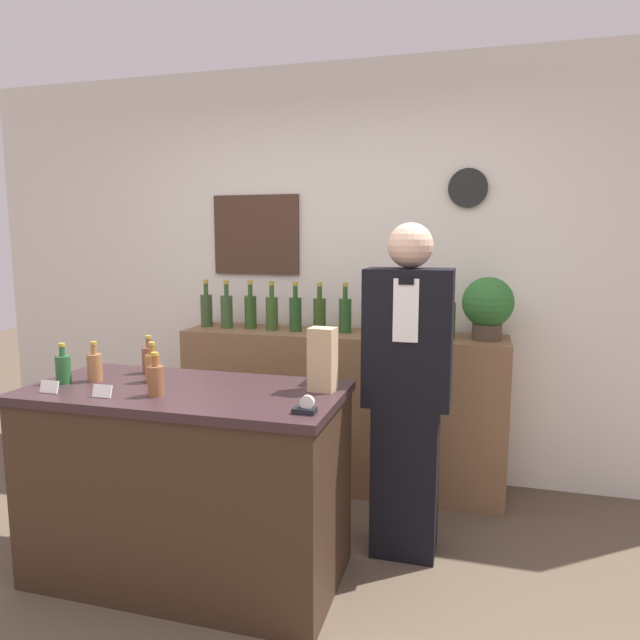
# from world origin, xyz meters

# --- Properties ---
(back_wall) EXTENTS (5.20, 0.09, 2.70)m
(back_wall) POSITION_xyz_m (-0.00, 2.00, 1.35)
(back_wall) COLOR silver
(back_wall) RESTS_ON ground_plane
(back_shelf) EXTENTS (2.04, 0.43, 0.99)m
(back_shelf) POSITION_xyz_m (0.13, 1.73, 0.50)
(back_shelf) COLOR brown
(back_shelf) RESTS_ON ground_plane
(display_counter) EXTENTS (1.44, 0.70, 0.91)m
(display_counter) POSITION_xyz_m (-0.33, 0.54, 0.45)
(display_counter) COLOR #382619
(display_counter) RESTS_ON ground_plane
(shopkeeper) EXTENTS (0.42, 0.26, 1.66)m
(shopkeeper) POSITION_xyz_m (0.63, 1.02, 0.83)
(shopkeeper) COLOR black
(shopkeeper) RESTS_ON ground_plane
(potted_plant) EXTENTS (0.30, 0.30, 0.37)m
(potted_plant) POSITION_xyz_m (1.00, 1.71, 1.20)
(potted_plant) COLOR #4C3D2D
(potted_plant) RESTS_ON back_shelf
(paper_bag) EXTENTS (0.12, 0.10, 0.28)m
(paper_bag) POSITION_xyz_m (0.29, 0.67, 1.05)
(paper_bag) COLOR tan
(paper_bag) RESTS_ON display_counter
(tape_dispenser) EXTENTS (0.09, 0.06, 0.07)m
(tape_dispenser) POSITION_xyz_m (0.31, 0.33, 0.93)
(tape_dispenser) COLOR black
(tape_dispenser) RESTS_ON display_counter
(price_card_left) EXTENTS (0.09, 0.02, 0.06)m
(price_card_left) POSITION_xyz_m (-0.86, 0.31, 0.93)
(price_card_left) COLOR white
(price_card_left) RESTS_ON display_counter
(price_card_right) EXTENTS (0.09, 0.02, 0.06)m
(price_card_right) POSITION_xyz_m (-0.59, 0.31, 0.93)
(price_card_right) COLOR white
(price_card_right) RESTS_ON display_counter
(counter_bottle_0) EXTENTS (0.07, 0.07, 0.19)m
(counter_bottle_0) POSITION_xyz_m (-0.92, 0.47, 0.98)
(counter_bottle_0) COLOR #245A2C
(counter_bottle_0) RESTS_ON display_counter
(counter_bottle_1) EXTENTS (0.07, 0.07, 0.19)m
(counter_bottle_1) POSITION_xyz_m (-0.80, 0.55, 0.98)
(counter_bottle_1) COLOR #99663D
(counter_bottle_1) RESTS_ON display_counter
(counter_bottle_2) EXTENTS (0.07, 0.07, 0.19)m
(counter_bottle_2) POSITION_xyz_m (-0.64, 0.76, 0.98)
(counter_bottle_2) COLOR brown
(counter_bottle_2) RESTS_ON display_counter
(counter_bottle_3) EXTENTS (0.07, 0.07, 0.19)m
(counter_bottle_3) POSITION_xyz_m (-0.53, 0.61, 0.98)
(counter_bottle_3) COLOR #A36C2E
(counter_bottle_3) RESTS_ON display_counter
(counter_bottle_4) EXTENTS (0.07, 0.07, 0.19)m
(counter_bottle_4) POSITION_xyz_m (-0.38, 0.40, 0.98)
(counter_bottle_4) COLOR brown
(counter_bottle_4) RESTS_ON display_counter
(shelf_bottle_0) EXTENTS (0.08, 0.08, 0.32)m
(shelf_bottle_0) POSITION_xyz_m (-0.81, 1.74, 1.11)
(shelf_bottle_0) COLOR #354B24
(shelf_bottle_0) RESTS_ON back_shelf
(shelf_bottle_1) EXTENTS (0.08, 0.08, 0.32)m
(shelf_bottle_1) POSITION_xyz_m (-0.65, 1.72, 1.11)
(shelf_bottle_1) COLOR #34512A
(shelf_bottle_1) RESTS_ON back_shelf
(shelf_bottle_2) EXTENTS (0.08, 0.08, 0.32)m
(shelf_bottle_2) POSITION_xyz_m (-0.49, 1.74, 1.11)
(shelf_bottle_2) COLOR #2C5021
(shelf_bottle_2) RESTS_ON back_shelf
(shelf_bottle_3) EXTENTS (0.08, 0.08, 0.32)m
(shelf_bottle_3) POSITION_xyz_m (-0.33, 1.72, 1.11)
(shelf_bottle_3) COLOR #355323
(shelf_bottle_3) RESTS_ON back_shelf
(shelf_bottle_4) EXTENTS (0.08, 0.08, 0.32)m
(shelf_bottle_4) POSITION_xyz_m (-0.17, 1.72, 1.11)
(shelf_bottle_4) COLOR #264D23
(shelf_bottle_4) RESTS_ON back_shelf
(shelf_bottle_5) EXTENTS (0.08, 0.08, 0.32)m
(shelf_bottle_5) POSITION_xyz_m (-0.01, 1.72, 1.11)
(shelf_bottle_5) COLOR #314A1C
(shelf_bottle_5) RESTS_ON back_shelf
(shelf_bottle_6) EXTENTS (0.08, 0.08, 0.32)m
(shelf_bottle_6) POSITION_xyz_m (0.14, 1.74, 1.11)
(shelf_bottle_6) COLOR #274F25
(shelf_bottle_6) RESTS_ON back_shelf
(shelf_bottle_7) EXTENTS (0.08, 0.08, 0.32)m
(shelf_bottle_7) POSITION_xyz_m (0.30, 1.75, 1.11)
(shelf_bottle_7) COLOR #2A541E
(shelf_bottle_7) RESTS_ON back_shelf
(shelf_bottle_8) EXTENTS (0.08, 0.08, 0.32)m
(shelf_bottle_8) POSITION_xyz_m (0.46, 1.72, 1.11)
(shelf_bottle_8) COLOR #354E1C
(shelf_bottle_8) RESTS_ON back_shelf
(shelf_bottle_9) EXTENTS (0.08, 0.08, 0.32)m
(shelf_bottle_9) POSITION_xyz_m (0.62, 1.75, 1.11)
(shelf_bottle_9) COLOR #31502A
(shelf_bottle_9) RESTS_ON back_shelf
(shelf_bottle_10) EXTENTS (0.08, 0.08, 0.32)m
(shelf_bottle_10) POSITION_xyz_m (0.78, 1.71, 1.11)
(shelf_bottle_10) COLOR #325822
(shelf_bottle_10) RESTS_ON back_shelf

